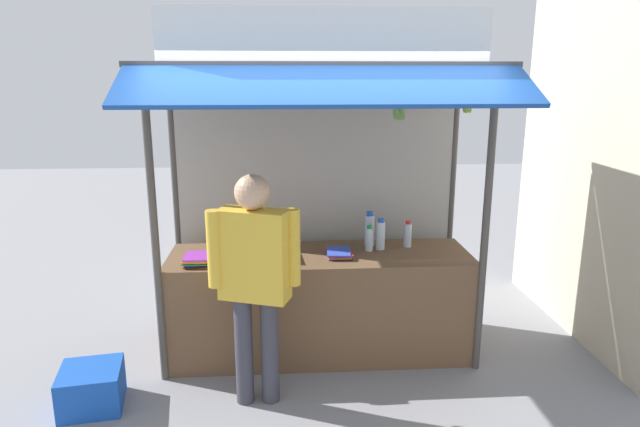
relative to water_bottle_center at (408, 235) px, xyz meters
The scene contains 17 objects.
ground_plane 1.27m from the water_bottle_center, 168.61° to the right, with size 20.00×20.00×0.00m, color gray.
stall_counter 0.96m from the water_bottle_center, 168.61° to the right, with size 2.52×0.75×0.89m, color brown.
stall_structure 1.05m from the water_bottle_center, behind, with size 2.72×1.64×2.78m.
water_bottle_center is the anchor object (origin of this frame).
water_bottle_far_right 1.12m from the water_bottle_center, behind, with size 0.06×0.06×0.23m.
water_bottle_back_left 0.25m from the water_bottle_center, 168.06° to the right, with size 0.08×0.08×0.27m.
water_bottle_right 0.36m from the water_bottle_center, 165.56° to the right, with size 0.06×0.06×0.22m.
water_bottle_back_right 0.33m from the water_bottle_center, 167.86° to the left, with size 0.08×0.08×0.30m.
magazine_stack_rear_center 0.66m from the water_bottle_center, 161.12° to the right, with size 0.22×0.29×0.05m.
magazine_stack_left 1.13m from the water_bottle_center, 167.40° to the right, with size 0.21×0.32×0.08m.
magazine_stack_front_left 1.79m from the water_bottle_center, 169.19° to the right, with size 0.23×0.27×0.07m.
magazine_stack_far_left 1.54m from the water_bottle_center, 165.09° to the right, with size 0.27×0.30×0.10m.
banana_bunch_leftmost 1.33m from the water_bottle_center, 68.46° to the right, with size 0.08×0.08×0.23m.
banana_bunch_inner_left 1.29m from the water_bottle_center, 111.12° to the right, with size 0.10×0.10×0.28m.
vendor_person 1.56m from the water_bottle_center, 145.16° to the right, with size 0.64×0.35×1.70m.
plastic_crate 2.76m from the water_bottle_center, 160.33° to the right, with size 0.42×0.42×0.30m, color #194CB2.
neighbour_wall 1.79m from the water_bottle_center, ahead, with size 0.20×2.40×3.30m, color #BFB498.
Camera 1 is at (-0.30, -4.45, 2.36)m, focal length 31.50 mm.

